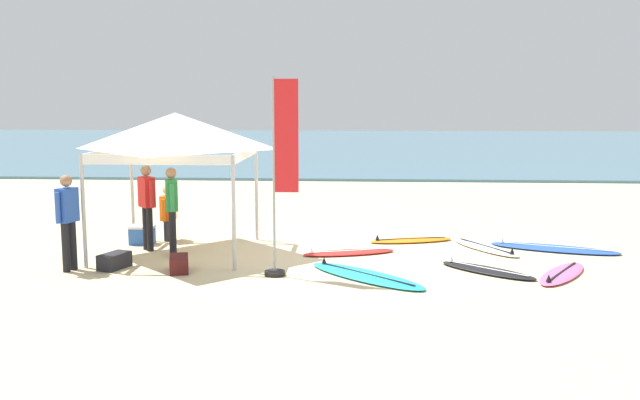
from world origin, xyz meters
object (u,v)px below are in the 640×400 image
object	(u,v)px
person_red	(147,202)
surfboard_white	(486,248)
person_orange	(168,210)
canopy_tent	(176,132)
gear_bag_near_tent	(114,261)
cooler_box	(142,235)
person_blue	(68,216)
banner_flag	(281,185)
surfboard_blue	(554,248)
person_green	(172,205)
surfboard_cyan	(366,275)
gear_bag_by_pole	(179,264)
surfboard_black	(487,270)
surfboard_pink	(562,274)
surfboard_red	(348,252)
surfboard_orange	(410,240)

from	to	relation	value
person_red	surfboard_white	bearing A→B (deg)	4.14
person_red	person_orange	distance (m)	1.06
canopy_tent	gear_bag_near_tent	size ratio (longest dim) A/B	4.70
surfboard_white	cooler_box	distance (m)	7.09
person_blue	banner_flag	distance (m)	3.82
gear_bag_near_tent	person_orange	bearing A→B (deg)	83.39
surfboard_blue	person_green	distance (m)	7.63
surfboard_blue	person_orange	xyz separation A→B (m)	(-7.99, 0.47, 0.62)
surfboard_cyan	gear_bag_by_pole	xyz separation A→B (m)	(-3.28, 0.21, 0.10)
surfboard_black	person_green	size ratio (longest dim) A/B	1.02
surfboard_white	cooler_box	xyz separation A→B (m)	(-7.09, 0.10, 0.16)
surfboard_pink	gear_bag_by_pole	bearing A→B (deg)	-179.03
surfboard_cyan	person_orange	size ratio (longest dim) A/B	1.93
surfboard_black	person_red	xyz separation A→B (m)	(-6.48, 1.41, 0.95)
surfboard_red	surfboard_pink	bearing A→B (deg)	-21.68
person_blue	person_red	world-z (taller)	same
gear_bag_by_pole	person_blue	bearing A→B (deg)	-178.44
surfboard_white	gear_bag_near_tent	xyz separation A→B (m)	(-6.93, -2.04, 0.10)
canopy_tent	gear_bag_near_tent	world-z (taller)	canopy_tent
canopy_tent	person_green	distance (m)	1.42
person_red	person_green	size ratio (longest dim) A/B	1.00
surfboard_cyan	person_red	distance (m)	4.84
person_blue	gear_bag_by_pole	distance (m)	2.12
surfboard_pink	banner_flag	distance (m)	5.08
canopy_tent	person_orange	world-z (taller)	canopy_tent
canopy_tent	banner_flag	distance (m)	2.91
surfboard_black	canopy_tent	bearing A→B (deg)	167.98
surfboard_black	surfboard_orange	distance (m)	2.83
surfboard_orange	banner_flag	bearing A→B (deg)	-128.51
surfboard_white	surfboard_cyan	world-z (taller)	same
person_green	surfboard_blue	bearing A→B (deg)	7.09
person_blue	banner_flag	bearing A→B (deg)	-1.71
surfboard_orange	person_green	world-z (taller)	person_green
surfboard_orange	person_blue	bearing A→B (deg)	-154.75
surfboard_orange	gear_bag_near_tent	size ratio (longest dim) A/B	3.11
surfboard_white	surfboard_cyan	size ratio (longest dim) A/B	0.83
cooler_box	gear_bag_near_tent	bearing A→B (deg)	-85.75
surfboard_black	cooler_box	size ratio (longest dim) A/B	3.47
surfboard_blue	person_green	bearing A→B (deg)	-172.91
canopy_tent	surfboard_orange	world-z (taller)	canopy_tent
surfboard_white	person_red	world-z (taller)	person_red
person_red	gear_bag_by_pole	bearing A→B (deg)	-57.97
surfboard_cyan	surfboard_orange	world-z (taller)	same
canopy_tent	person_blue	xyz separation A→B (m)	(-1.55, -1.58, -1.40)
surfboard_cyan	surfboard_orange	bearing A→B (deg)	72.70
canopy_tent	surfboard_red	bearing A→B (deg)	1.06
person_blue	person_orange	bearing A→B (deg)	69.68
surfboard_orange	person_red	world-z (taller)	person_red
surfboard_red	surfboard_cyan	world-z (taller)	same
surfboard_cyan	surfboard_red	bearing A→B (deg)	100.44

